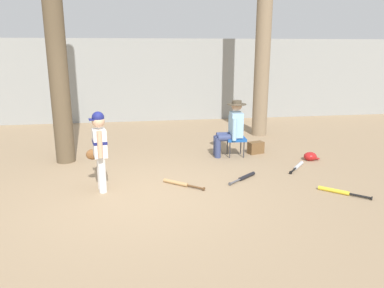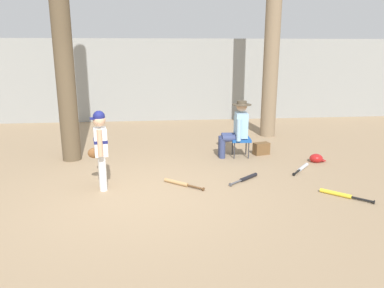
{
  "view_description": "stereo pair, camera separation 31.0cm",
  "coord_description": "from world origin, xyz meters",
  "px_view_note": "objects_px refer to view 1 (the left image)",
  "views": [
    {
      "loc": [
        -0.04,
        -5.47,
        2.26
      ],
      "look_at": [
        0.87,
        0.26,
        0.75
      ],
      "focal_mm": 34.62,
      "sensor_mm": 36.0,
      "label": 1
    },
    {
      "loc": [
        0.26,
        -5.52,
        2.26
      ],
      "look_at": [
        0.87,
        0.26,
        0.75
      ],
      "focal_mm": 34.62,
      "sensor_mm": 36.0,
      "label": 2
    }
  ],
  "objects_px": {
    "tree_near_player": "(53,14)",
    "tree_behind_spectator": "(263,47)",
    "bat_black_composite": "(245,177)",
    "batting_helmet_red": "(310,156)",
    "bat_aluminum_silver": "(298,166)",
    "bat_wood_tan": "(179,183)",
    "young_ballplayer": "(99,146)",
    "seated_spectator": "(231,127)",
    "handbag_beside_stool": "(256,148)",
    "bat_yellow_trainer": "(338,191)",
    "folding_stool": "(236,139)"
  },
  "relations": [
    {
      "from": "tree_near_player",
      "to": "tree_behind_spectator",
      "type": "distance_m",
      "value": 5.05
    },
    {
      "from": "bat_black_composite",
      "to": "batting_helmet_red",
      "type": "bearing_deg",
      "value": 27.89
    },
    {
      "from": "bat_aluminum_silver",
      "to": "tree_behind_spectator",
      "type": "bearing_deg",
      "value": 86.19
    },
    {
      "from": "tree_behind_spectator",
      "to": "bat_black_composite",
      "type": "relative_size",
      "value": 8.23
    },
    {
      "from": "bat_black_composite",
      "to": "tree_near_player",
      "type": "bearing_deg",
      "value": 154.41
    },
    {
      "from": "tree_near_player",
      "to": "bat_wood_tan",
      "type": "xyz_separation_m",
      "value": [
        2.12,
        -1.72,
        -2.84
      ]
    },
    {
      "from": "young_ballplayer",
      "to": "seated_spectator",
      "type": "relative_size",
      "value": 1.09
    },
    {
      "from": "tree_behind_spectator",
      "to": "seated_spectator",
      "type": "relative_size",
      "value": 4.22
    },
    {
      "from": "handbag_beside_stool",
      "to": "bat_yellow_trainer",
      "type": "height_order",
      "value": "handbag_beside_stool"
    },
    {
      "from": "folding_stool",
      "to": "bat_wood_tan",
      "type": "height_order",
      "value": "folding_stool"
    },
    {
      "from": "seated_spectator",
      "to": "handbag_beside_stool",
      "type": "height_order",
      "value": "seated_spectator"
    },
    {
      "from": "young_ballplayer",
      "to": "bat_aluminum_silver",
      "type": "xyz_separation_m",
      "value": [
        3.68,
        0.59,
        -0.71
      ]
    },
    {
      "from": "folding_stool",
      "to": "bat_black_composite",
      "type": "distance_m",
      "value": 1.49
    },
    {
      "from": "handbag_beside_stool",
      "to": "batting_helmet_red",
      "type": "distance_m",
      "value": 1.17
    },
    {
      "from": "folding_stool",
      "to": "bat_black_composite",
      "type": "bearing_deg",
      "value": -98.69
    },
    {
      "from": "tree_near_player",
      "to": "bat_black_composite",
      "type": "distance_m",
      "value": 4.65
    },
    {
      "from": "batting_helmet_red",
      "to": "young_ballplayer",
      "type": "bearing_deg",
      "value": -165.99
    },
    {
      "from": "bat_aluminum_silver",
      "to": "bat_wood_tan",
      "type": "xyz_separation_m",
      "value": [
        -2.4,
        -0.57,
        0.0
      ]
    },
    {
      "from": "bat_wood_tan",
      "to": "tree_behind_spectator",
      "type": "bearing_deg",
      "value": 52.83
    },
    {
      "from": "bat_yellow_trainer",
      "to": "bat_black_composite",
      "type": "relative_size",
      "value": 1.03
    },
    {
      "from": "bat_yellow_trainer",
      "to": "bat_wood_tan",
      "type": "xyz_separation_m",
      "value": [
        -2.47,
        0.76,
        0.0
      ]
    },
    {
      "from": "tree_near_player",
      "to": "seated_spectator",
      "type": "bearing_deg",
      "value": -2.47
    },
    {
      "from": "tree_near_player",
      "to": "bat_aluminum_silver",
      "type": "distance_m",
      "value": 5.46
    },
    {
      "from": "tree_near_player",
      "to": "seated_spectator",
      "type": "relative_size",
      "value": 5.32
    },
    {
      "from": "seated_spectator",
      "to": "bat_wood_tan",
      "type": "distance_m",
      "value": 2.14
    },
    {
      "from": "bat_black_composite",
      "to": "bat_aluminum_silver",
      "type": "bearing_deg",
      "value": 20.31
    },
    {
      "from": "bat_aluminum_silver",
      "to": "handbag_beside_stool",
      "type": "bearing_deg",
      "value": 113.53
    },
    {
      "from": "folding_stool",
      "to": "seated_spectator",
      "type": "bearing_deg",
      "value": 175.98
    },
    {
      "from": "handbag_beside_stool",
      "to": "batting_helmet_red",
      "type": "height_order",
      "value": "handbag_beside_stool"
    },
    {
      "from": "bat_black_composite",
      "to": "batting_helmet_red",
      "type": "height_order",
      "value": "batting_helmet_red"
    },
    {
      "from": "batting_helmet_red",
      "to": "bat_aluminum_silver",
      "type": "bearing_deg",
      "value": -136.97
    },
    {
      "from": "young_ballplayer",
      "to": "batting_helmet_red",
      "type": "distance_m",
      "value": 4.33
    },
    {
      "from": "folding_stool",
      "to": "bat_wood_tan",
      "type": "relative_size",
      "value": 0.66
    },
    {
      "from": "seated_spectator",
      "to": "bat_black_composite",
      "type": "xyz_separation_m",
      "value": [
        -0.12,
        -1.44,
        -0.61
      ]
    },
    {
      "from": "tree_behind_spectator",
      "to": "young_ballplayer",
      "type": "xyz_separation_m",
      "value": [
        -3.87,
        -3.44,
        -1.54
      ]
    },
    {
      "from": "young_ballplayer",
      "to": "handbag_beside_stool",
      "type": "xyz_separation_m",
      "value": [
        3.19,
        1.7,
        -0.61
      ]
    },
    {
      "from": "young_ballplayer",
      "to": "bat_wood_tan",
      "type": "xyz_separation_m",
      "value": [
        1.27,
        0.02,
        -0.71
      ]
    },
    {
      "from": "tree_behind_spectator",
      "to": "bat_yellow_trainer",
      "type": "height_order",
      "value": "tree_behind_spectator"
    },
    {
      "from": "seated_spectator",
      "to": "young_ballplayer",
      "type": "bearing_deg",
      "value": -148.49
    },
    {
      "from": "bat_yellow_trainer",
      "to": "handbag_beside_stool",
      "type": "bearing_deg",
      "value": 102.73
    },
    {
      "from": "young_ballplayer",
      "to": "handbag_beside_stool",
      "type": "distance_m",
      "value": 3.67
    },
    {
      "from": "young_ballplayer",
      "to": "handbag_beside_stool",
      "type": "height_order",
      "value": "young_ballplayer"
    },
    {
      "from": "tree_behind_spectator",
      "to": "batting_helmet_red",
      "type": "height_order",
      "value": "tree_behind_spectator"
    },
    {
      "from": "batting_helmet_red",
      "to": "seated_spectator",
      "type": "bearing_deg",
      "value": 160.24
    },
    {
      "from": "tree_behind_spectator",
      "to": "bat_yellow_trainer",
      "type": "xyz_separation_m",
      "value": [
        -0.12,
        -4.19,
        -2.25
      ]
    },
    {
      "from": "tree_near_player",
      "to": "handbag_beside_stool",
      "type": "distance_m",
      "value": 4.88
    },
    {
      "from": "tree_behind_spectator",
      "to": "bat_wood_tan",
      "type": "xyz_separation_m",
      "value": [
        -2.59,
        -3.42,
        -2.25
      ]
    },
    {
      "from": "young_ballplayer",
      "to": "bat_yellow_trainer",
      "type": "height_order",
      "value": "young_ballplayer"
    },
    {
      "from": "folding_stool",
      "to": "handbag_beside_stool",
      "type": "height_order",
      "value": "folding_stool"
    },
    {
      "from": "bat_yellow_trainer",
      "to": "seated_spectator",
      "type": "bearing_deg",
      "value": 116.18
    }
  ]
}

